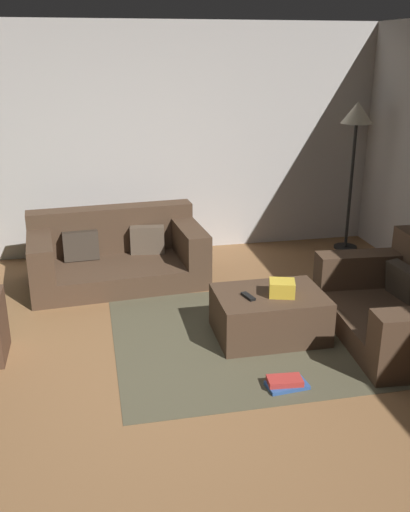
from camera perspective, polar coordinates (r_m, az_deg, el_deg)
The scene contains 9 objects.
ground_plane at distance 4.10m, azimuth -5.63°, elevation -13.89°, with size 6.40×6.40×0.00m, color brown.
rear_partition at distance 6.61m, azimuth -9.13°, elevation 11.26°, with size 6.40×0.12×2.60m, color #BCB7B2.
couch_left at distance 5.99m, azimuth -8.97°, elevation 0.21°, with size 1.82×1.12×0.71m.
ottoman at distance 4.80m, azimuth 6.51°, elevation -5.90°, with size 0.90×0.65×0.39m, color #473323.
gift_box at distance 4.67m, azimuth 7.78°, elevation -3.24°, with size 0.21×0.18×0.13m, color gold.
tv_remote at distance 4.62m, azimuth 4.38°, elevation -4.09°, with size 0.05×0.16×0.02m, color black.
book_stack at distance 4.19m, azimuth 8.17°, elevation -12.59°, with size 0.31×0.19×0.07m.
corner_lamp at distance 6.81m, azimuth 15.04°, elevation 12.69°, with size 0.36×0.36×1.74m.
area_rug at distance 4.88m, azimuth 6.42°, elevation -7.90°, with size 2.60×2.00×0.01m, color #4E4935.
Camera 1 is at (-0.31, -3.39, 2.28)m, focal length 39.60 mm.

